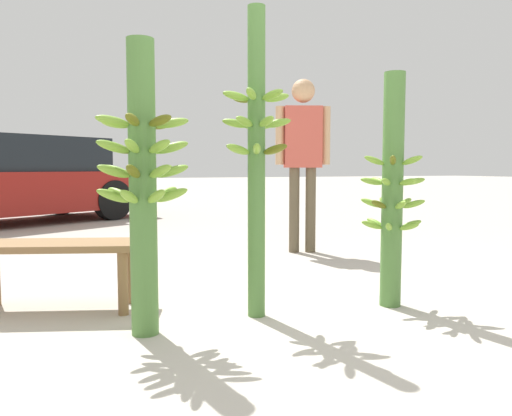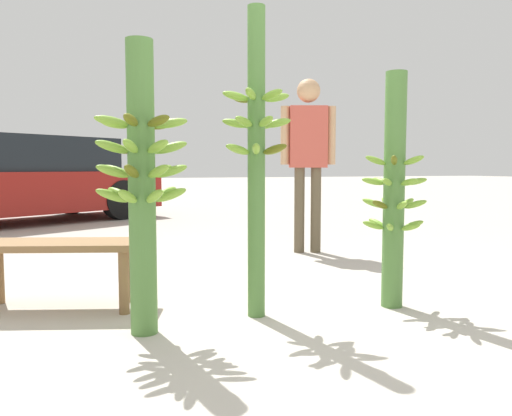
# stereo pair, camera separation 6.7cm
# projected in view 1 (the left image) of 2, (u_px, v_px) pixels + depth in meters

# --- Properties ---
(ground_plane) EXTENTS (80.00, 80.00, 0.00)m
(ground_plane) POSITION_uv_depth(u_px,v_px,m) (282.00, 329.00, 2.65)
(ground_plane) COLOR #B2AA9E
(banana_stalk_left) EXTENTS (0.47, 0.47, 1.49)m
(banana_stalk_left) POSITION_uv_depth(u_px,v_px,m) (143.00, 182.00, 2.50)
(banana_stalk_left) COLOR #4C7A38
(banana_stalk_left) RESTS_ON ground_plane
(banana_stalk_center) EXTENTS (0.40, 0.40, 1.74)m
(banana_stalk_center) POSITION_uv_depth(u_px,v_px,m) (256.00, 155.00, 2.81)
(banana_stalk_center) COLOR #4C7A38
(banana_stalk_center) RESTS_ON ground_plane
(banana_stalk_right) EXTENTS (0.39, 0.40, 1.43)m
(banana_stalk_right) POSITION_uv_depth(u_px,v_px,m) (392.00, 191.00, 3.04)
(banana_stalk_right) COLOR #4C7A38
(banana_stalk_right) RESTS_ON ground_plane
(vendor_person) EXTENTS (0.55, 0.28, 1.73)m
(vendor_person) POSITION_uv_depth(u_px,v_px,m) (303.00, 147.00, 4.98)
(vendor_person) COLOR brown
(vendor_person) RESTS_ON ground_plane
(market_bench) EXTENTS (1.08, 0.67, 0.41)m
(market_bench) POSITION_uv_depth(u_px,v_px,m) (56.00, 254.00, 2.98)
(market_bench) COLOR olive
(market_bench) RESTS_ON ground_plane
(parked_car) EXTENTS (4.51, 3.60, 1.33)m
(parked_car) POSITION_uv_depth(u_px,v_px,m) (12.00, 181.00, 7.65)
(parked_car) COLOR maroon
(parked_car) RESTS_ON ground_plane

